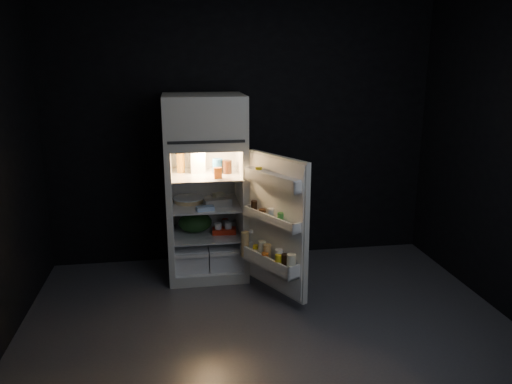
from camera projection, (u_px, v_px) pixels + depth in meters
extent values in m
cube|color=#49494D|center=(272.00, 335.00, 3.91)|extent=(4.00, 3.40, 0.00)
cube|color=black|center=(242.00, 133.00, 5.19)|extent=(4.00, 0.00, 2.70)
cube|color=black|center=(358.00, 257.00, 1.94)|extent=(4.00, 0.00, 2.70)
cube|color=silver|center=(208.00, 267.00, 5.08)|extent=(0.76, 0.70, 0.10)
cube|color=silver|center=(170.00, 207.00, 4.85)|extent=(0.05, 0.70, 1.20)
cube|color=silver|center=(242.00, 204.00, 4.96)|extent=(0.05, 0.70, 1.20)
cube|color=white|center=(204.00, 197.00, 5.22)|extent=(0.66, 0.05, 1.20)
cube|color=silver|center=(204.00, 142.00, 4.74)|extent=(0.76, 0.70, 0.06)
cube|color=silver|center=(204.00, 117.00, 4.68)|extent=(0.76, 0.70, 0.42)
cube|color=black|center=(207.00, 142.00, 4.39)|extent=(0.68, 0.01, 0.02)
cube|color=white|center=(173.00, 208.00, 4.83)|extent=(0.01, 0.65, 1.20)
cube|color=white|center=(239.00, 205.00, 4.93)|extent=(0.01, 0.65, 1.20)
cube|color=white|center=(205.00, 146.00, 4.73)|extent=(0.66, 0.65, 0.01)
cube|color=white|center=(208.00, 263.00, 5.04)|extent=(0.66, 0.65, 0.01)
cube|color=white|center=(205.00, 175.00, 4.80)|extent=(0.65, 0.63, 0.01)
cube|color=white|center=(206.00, 204.00, 4.88)|extent=(0.65, 0.63, 0.01)
cube|color=white|center=(207.00, 233.00, 4.96)|extent=(0.65, 0.63, 0.01)
cube|color=white|center=(191.00, 252.00, 5.00)|extent=(0.32, 0.59, 0.22)
cube|color=white|center=(224.00, 250.00, 5.05)|extent=(0.32, 0.59, 0.22)
cube|color=white|center=(192.00, 256.00, 4.67)|extent=(0.32, 0.02, 0.03)
cube|color=white|center=(227.00, 254.00, 4.72)|extent=(0.32, 0.02, 0.03)
cube|color=#FFE5B2|center=(205.00, 149.00, 4.69)|extent=(0.14, 0.14, 0.02)
cube|color=silver|center=(277.00, 224.00, 4.35)|extent=(0.40, 0.70, 1.22)
cube|color=white|center=(275.00, 225.00, 4.34)|extent=(0.34, 0.64, 1.18)
cube|color=white|center=(272.00, 185.00, 4.22)|extent=(0.40, 0.64, 0.02)
cube|color=white|center=(268.00, 181.00, 4.19)|extent=(0.34, 0.61, 0.10)
cube|color=white|center=(298.00, 188.00, 3.95)|extent=(0.09, 0.06, 0.10)
cube|color=white|center=(249.00, 173.00, 4.46)|extent=(0.09, 0.06, 0.10)
cube|color=white|center=(271.00, 222.00, 4.30)|extent=(0.41, 0.65, 0.02)
cube|color=white|center=(267.00, 219.00, 4.27)|extent=(0.34, 0.61, 0.09)
cube|color=white|center=(296.00, 229.00, 4.04)|extent=(0.10, 0.06, 0.09)
cube|color=white|center=(248.00, 210.00, 4.55)|extent=(0.10, 0.06, 0.09)
cube|color=white|center=(269.00, 266.00, 4.39)|extent=(0.44, 0.67, 0.02)
cube|color=white|center=(263.00, 262.00, 4.34)|extent=(0.34, 0.61, 0.13)
cube|color=white|center=(293.00, 273.00, 4.12)|extent=(0.13, 0.08, 0.13)
cube|color=white|center=(247.00, 250.00, 4.63)|extent=(0.13, 0.08, 0.13)
cube|color=white|center=(272.00, 174.00, 4.19)|extent=(0.39, 0.63, 0.02)
cylinder|color=silver|center=(275.00, 179.00, 4.17)|extent=(0.08, 0.08, 0.09)
cylinder|color=yellow|center=(259.00, 173.00, 4.34)|extent=(0.08, 0.08, 0.11)
cylinder|color=#338C33|center=(280.00, 219.00, 4.18)|extent=(0.07, 0.07, 0.11)
cylinder|color=silver|center=(271.00, 215.00, 4.28)|extent=(0.08, 0.08, 0.11)
cylinder|color=black|center=(262.00, 213.00, 4.38)|extent=(0.08, 0.08, 0.08)
cylinder|color=black|center=(254.00, 208.00, 4.47)|extent=(0.08, 0.08, 0.13)
cylinder|color=beige|center=(291.00, 266.00, 4.13)|extent=(0.10, 0.10, 0.20)
cylinder|color=black|center=(285.00, 264.00, 4.20)|extent=(0.08, 0.08, 0.17)
cylinder|color=white|center=(279.00, 260.00, 4.26)|extent=(0.09, 0.09, 0.19)
cylinder|color=tan|center=(267.00, 255.00, 4.38)|extent=(0.09, 0.09, 0.19)
cylinder|color=beige|center=(262.00, 251.00, 4.44)|extent=(0.09, 0.09, 0.20)
cylinder|color=yellow|center=(256.00, 252.00, 4.51)|extent=(0.09, 0.09, 0.13)
cylinder|color=yellow|center=(278.00, 264.00, 4.21)|extent=(0.08, 0.08, 0.17)
cylinder|color=orange|center=(265.00, 260.00, 4.35)|extent=(0.08, 0.08, 0.13)
cylinder|color=silver|center=(255.00, 256.00, 4.46)|extent=(0.08, 0.08, 0.10)
cylinder|color=tan|center=(245.00, 244.00, 4.57)|extent=(0.10, 0.10, 0.23)
cylinder|color=white|center=(251.00, 231.00, 4.53)|extent=(0.05, 0.05, 0.02)
cube|color=white|center=(197.00, 160.00, 4.85)|extent=(0.15, 0.15, 0.24)
cylinder|color=#2162B3|center=(218.00, 166.00, 4.82)|extent=(0.11, 0.11, 0.14)
cylinder|color=black|center=(227.00, 167.00, 4.81)|extent=(0.09, 0.09, 0.13)
cylinder|color=#B1751C|center=(181.00, 161.00, 4.83)|extent=(0.08, 0.08, 0.22)
cube|color=orange|center=(218.00, 173.00, 4.62)|extent=(0.07, 0.06, 0.10)
cube|color=gray|center=(218.00, 203.00, 4.80)|extent=(0.28, 0.15, 0.07)
cylinder|color=tan|center=(189.00, 200.00, 4.93)|extent=(0.36, 0.36, 0.04)
cube|color=#88A8D3|center=(205.00, 208.00, 4.66)|extent=(0.17, 0.11, 0.04)
cube|color=beige|center=(219.00, 196.00, 5.08)|extent=(0.13, 0.12, 0.05)
ellipsoid|color=#193815|center=(195.00, 222.00, 4.96)|extent=(0.41, 0.37, 0.20)
cube|color=red|center=(224.00, 231.00, 4.93)|extent=(0.24, 0.15, 0.05)
cylinder|color=red|center=(225.00, 223.00, 5.10)|extent=(0.07, 0.07, 0.09)
cylinder|color=silver|center=(226.00, 225.00, 5.06)|extent=(0.10, 0.10, 0.09)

